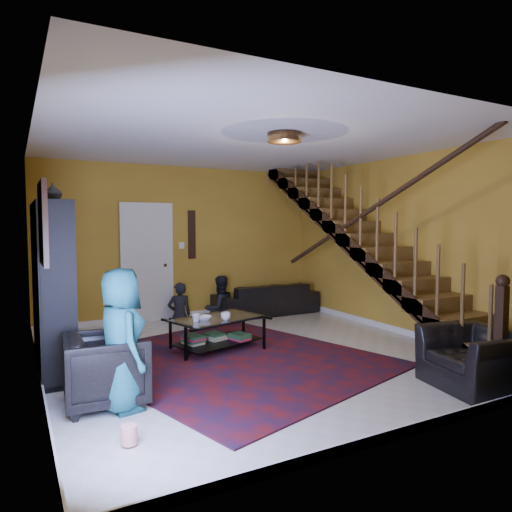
{
  "coord_description": "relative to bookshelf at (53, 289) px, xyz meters",
  "views": [
    {
      "loc": [
        -2.81,
        -5.36,
        1.74
      ],
      "look_at": [
        0.27,
        0.4,
        1.29
      ],
      "focal_mm": 32.0,
      "sensor_mm": 36.0,
      "label": 1
    }
  ],
  "objects": [
    {
      "name": "room",
      "position": [
        1.07,
        0.73,
        -0.91
      ],
      "size": [
        5.5,
        5.5,
        5.5
      ],
      "color": "gold",
      "rests_on": "ground"
    },
    {
      "name": "rug",
      "position": [
        2.04,
        -0.76,
        -0.96
      ],
      "size": [
        3.97,
        4.27,
        0.02
      ],
      "primitive_type": "cube",
      "rotation": [
        0.0,
        0.0,
        0.28
      ],
      "color": "#4D0D0E",
      "rests_on": "floor"
    },
    {
      "name": "bookshelf",
      "position": [
        0.0,
        0.0,
        0.0
      ],
      "size": [
        0.35,
        1.8,
        2.0
      ],
      "color": "black",
      "rests_on": "floor"
    },
    {
      "name": "framed_picture",
      "position": [
        -0.17,
        -1.5,
        0.79
      ],
      "size": [
        0.04,
        0.74,
        0.74
      ],
      "primitive_type": "cube",
      "color": "maroon",
      "rests_on": "room"
    },
    {
      "name": "sofa",
      "position": [
        3.9,
        1.7,
        -0.67
      ],
      "size": [
        2.02,
        0.81,
        0.59
      ],
      "primitive_type": "imported",
      "rotation": [
        0.0,
        0.0,
        3.15
      ],
      "color": "black",
      "rests_on": "floor"
    },
    {
      "name": "popcorn_bucket",
      "position": [
        0.35,
        -2.42,
        -0.87
      ],
      "size": [
        0.13,
        0.13,
        0.15
      ],
      "primitive_type": "cylinder",
      "rotation": [
        0.0,
        0.0,
        -0.0
      ],
      "color": "red",
      "rests_on": "rug"
    },
    {
      "name": "armchair_left",
      "position": [
        0.35,
        -1.48,
        -0.62
      ],
      "size": [
        0.81,
        0.79,
        0.7
      ],
      "primitive_type": "imported",
      "rotation": [
        0.0,
        0.0,
        1.5
      ],
      "color": "black",
      "rests_on": "floor"
    },
    {
      "name": "vase",
      "position": [
        -0.0,
        -0.5,
        1.13
      ],
      "size": [
        0.18,
        0.18,
        0.19
      ],
      "primitive_type": "imported",
      "color": "#999999",
      "rests_on": "bookshelf"
    },
    {
      "name": "person_adult_b",
      "position": [
        2.95,
        1.75,
        -0.79
      ],
      "size": [
        0.65,
        0.53,
        1.24
      ],
      "primitive_type": "imported",
      "rotation": [
        0.0,
        0.0,
        3.25
      ],
      "color": "black",
      "rests_on": "sofa"
    },
    {
      "name": "armchair_right",
      "position": [
        3.9,
        -2.85,
        -0.65
      ],
      "size": [
        0.99,
        1.09,
        0.62
      ],
      "primitive_type": "imported",
      "rotation": [
        0.0,
        0.0,
        -1.75
      ],
      "color": "black",
      "rests_on": "floor"
    },
    {
      "name": "door",
      "position": [
        1.7,
        2.12,
        0.06
      ],
      "size": [
        0.82,
        0.05,
        2.05
      ],
      "primitive_type": "cube",
      "color": "silver",
      "rests_on": "floor"
    },
    {
      "name": "person_adult_a",
      "position": [
        2.17,
        1.75,
        -0.83
      ],
      "size": [
        0.45,
        0.32,
        1.16
      ],
      "primitive_type": "imported",
      "rotation": [
        0.0,
        0.0,
        3.05
      ],
      "color": "black",
      "rests_on": "sofa"
    },
    {
      "name": "ceiling_fixture",
      "position": [
        2.4,
        -1.4,
        1.78
      ],
      "size": [
        0.4,
        0.4,
        0.1
      ],
      "primitive_type": "cylinder",
      "color": "#3F2814",
      "rests_on": "room"
    },
    {
      "name": "staircase",
      "position": [
        4.53,
        -0.6,
        0.43
      ],
      "size": [
        0.95,
        5.02,
        3.18
      ],
      "color": "brown",
      "rests_on": "floor"
    },
    {
      "name": "person_child",
      "position": [
        0.45,
        -1.68,
        -0.29
      ],
      "size": [
        0.52,
        0.71,
        1.34
      ],
      "primitive_type": "imported",
      "rotation": [
        0.0,
        0.0,
        1.72
      ],
      "color": "#19595F",
      "rests_on": "armchair_left"
    },
    {
      "name": "cup_a",
      "position": [
        2.09,
        -0.42,
        -0.46
      ],
      "size": [
        0.15,
        0.15,
        0.1
      ],
      "primitive_type": "imported",
      "rotation": [
        0.0,
        0.0,
        -0.17
      ],
      "color": "#999999",
      "rests_on": "coffee_table"
    },
    {
      "name": "cup_b",
      "position": [
        1.7,
        -0.33,
        -0.46
      ],
      "size": [
        0.12,
        0.12,
        0.1
      ],
      "primitive_type": "imported",
      "rotation": [
        0.0,
        0.0,
        -0.18
      ],
      "color": "#999999",
      "rests_on": "coffee_table"
    },
    {
      "name": "wall_hanging",
      "position": [
        2.55,
        2.13,
        0.59
      ],
      "size": [
        0.14,
        0.03,
        0.9
      ],
      "primitive_type": "cube",
      "color": "black",
      "rests_on": "room"
    },
    {
      "name": "coffee_table",
      "position": [
        2.05,
        -0.22,
        -0.7
      ],
      "size": [
        1.34,
        1.01,
        0.46
      ],
      "rotation": [
        0.0,
        0.0,
        0.29
      ],
      "color": "black",
      "rests_on": "floor"
    },
    {
      "name": "floor",
      "position": [
        2.4,
        -0.6,
        -0.96
      ],
      "size": [
        5.5,
        5.5,
        0.0
      ],
      "primitive_type": "plane",
      "color": "beige",
      "rests_on": "ground"
    },
    {
      "name": "bowl",
      "position": [
        1.83,
        -0.27,
        -0.48
      ],
      "size": [
        0.25,
        0.25,
        0.05
      ],
      "primitive_type": "imported",
      "rotation": [
        0.0,
        0.0,
        -0.24
      ],
      "color": "#999999",
      "rests_on": "coffee_table"
    }
  ]
}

